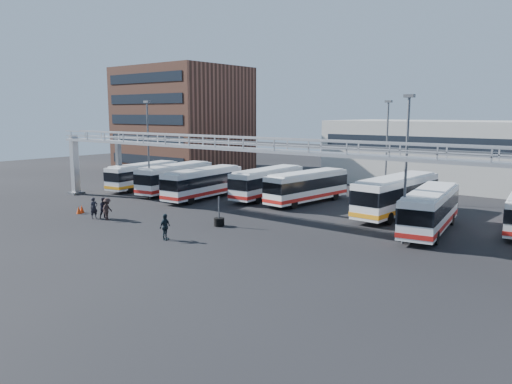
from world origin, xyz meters
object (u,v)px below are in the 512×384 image
Objects in this scene: bus_0 at (143,175)px; pedestrian_b at (104,208)px; bus_7 at (430,209)px; light_pole_back at (387,145)px; bus_6 at (397,194)px; bus_1 at (175,177)px; bus_4 at (307,186)px; light_pole_left at (148,145)px; light_pole_mid at (406,162)px; pedestrian_a at (94,208)px; cone_right at (82,209)px; tire_stack at (219,221)px; cone_left at (79,210)px; pedestrian_c at (107,209)px; bus_2 at (203,182)px; bus_3 at (268,182)px; pedestrian_d at (165,227)px.

pedestrian_b is at bearing -57.99° from bus_0.
bus_7 reaches higher than bus_0.
bus_0 is (-26.09, -9.91, -4.04)m from light_pole_back.
bus_6 is at bearing 127.07° from bus_7.
bus_1 reaches higher than bus_4.
light_pole_left is 0.95× the size of bus_4.
bus_7 is at bearing 86.16° from light_pole_mid.
bus_7 reaches higher than pedestrian_a.
cone_right is (-19.15, -22.62, -5.37)m from light_pole_back.
light_pole_mid is at bearing 15.78° from tire_stack.
bus_1 is 1.02× the size of bus_4.
bus_0 is 0.94× the size of bus_1.
bus_7 is (28.30, 3.41, -3.90)m from light_pole_left.
light_pole_back reaches higher than cone_left.
light_pole_back reaches higher than tire_stack.
bus_2 is at bearing -20.01° from pedestrian_c.
pedestrian_c is at bearing -134.74° from bus_6.
pedestrian_a is 2.95m from cone_left.
bus_3 is at bearing 11.02° from bus_1.
light_pole_mid is 16.98m from bus_4.
pedestrian_c is (-4.16, -17.01, -0.83)m from bus_3.
cone_left is at bearing -89.66° from bus_1.
light_pole_back is 12.74m from bus_3.
pedestrian_d is at bearing -36.37° from light_pole_left.
tire_stack is at bearing -57.35° from pedestrian_b.
light_pole_back is 19.21m from bus_2.
bus_7 is at bearing 24.64° from cone_left.
bus_3 is at bearing 40.00° from light_pole_left.
bus_7 is 6.03× the size of pedestrian_a.
cone_right is at bearing 60.33° from pedestrian_c.
pedestrian_a is at bearing 144.62° from pedestrian_b.
light_pole_left is 0.99× the size of bus_0.
light_pole_back is (20.00, 14.00, 0.00)m from light_pole_left.
light_pole_back is at bearing 119.32° from bus_7.
bus_1 is at bearing 32.92° from pedestrian_b.
pedestrian_b is at bearing -161.57° from light_pole_mid.
bus_6 is (-4.13, 8.71, -3.78)m from light_pole_mid.
pedestrian_b is 9.86m from pedestrian_d.
light_pole_back reaches higher than pedestrian_c.
bus_3 is (-18.50, 8.97, -3.96)m from light_pole_mid.
light_pole_back is at bearing 34.99° from light_pole_left.
light_pole_mid is at bearing -60.93° from pedestrian_b.
pedestrian_a is 1.44m from pedestrian_c.
bus_4 reaches higher than pedestrian_c.
bus_3 reaches higher than pedestrian_d.
bus_6 is at bearing 36.37° from cone_left.
bus_3 is at bearing -171.46° from bus_4.
light_pole_mid is at bearing 16.69° from cone_left.
cone_left is (-18.92, -23.07, -5.38)m from light_pole_back.
tire_stack is (15.17, -9.31, -1.39)m from bus_1.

